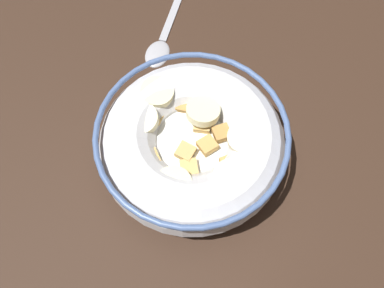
% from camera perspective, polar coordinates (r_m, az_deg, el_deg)
% --- Properties ---
extents(ground_plane, '(1.08, 1.08, 0.02)m').
position_cam_1_polar(ground_plane, '(0.42, 0.00, -2.32)').
color(ground_plane, '#332116').
extents(cereal_bowl, '(0.20, 0.20, 0.06)m').
position_cam_1_polar(cereal_bowl, '(0.38, -0.01, 0.23)').
color(cereal_bowl, silver).
rests_on(cereal_bowl, ground_plane).
extents(spoon, '(0.04, 0.15, 0.01)m').
position_cam_1_polar(spoon, '(0.49, -4.93, 15.87)').
color(spoon, '#A5A5AD').
rests_on(spoon, ground_plane).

